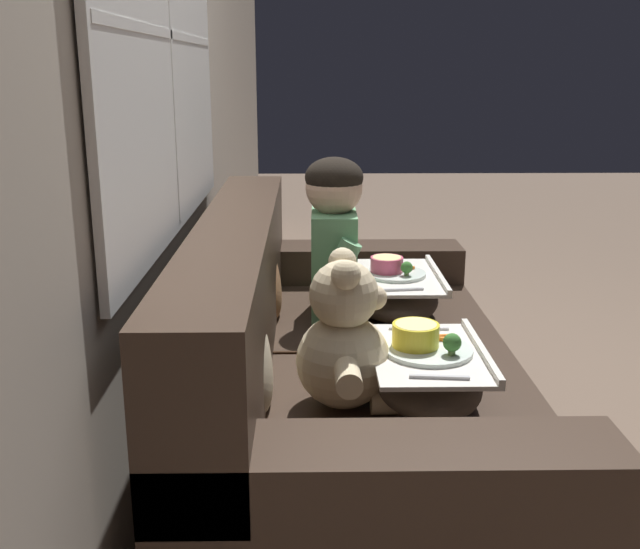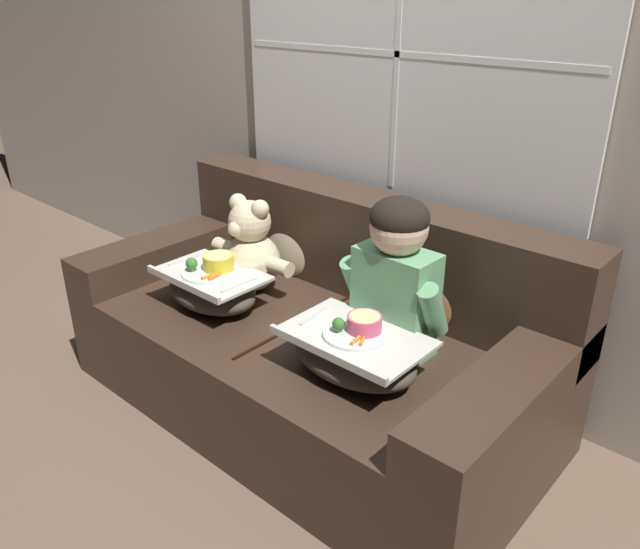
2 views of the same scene
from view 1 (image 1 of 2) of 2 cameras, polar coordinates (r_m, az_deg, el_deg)
The scene contains 9 objects.
ground_plane at distance 2.54m, azimuth 2.77°, elevation -14.54°, with size 14.00×14.00×0.00m, color brown.
wall_back_with_window at distance 2.24m, azimuth -12.55°, elevation 15.93°, with size 8.00×0.08×2.60m.
couch at distance 2.41m, azimuth 1.25°, elevation -8.50°, with size 1.92×0.97×0.83m.
throw_pillow_behind_child at distance 2.67m, azimuth -4.17°, elevation 0.07°, with size 0.33×0.16×0.34m.
throw_pillow_behind_teddy at distance 1.96m, azimuth -5.33°, elevation -5.74°, with size 0.34×0.16×0.35m.
child_figure at distance 2.63m, azimuth 1.08°, elevation 3.37°, with size 0.40×0.20×0.57m.
teddy_bear at distance 1.95m, azimuth 1.97°, elevation -5.21°, with size 0.44×0.31×0.41m.
lap_tray_child at distance 2.70m, azimuth 5.75°, elevation -1.43°, with size 0.48×0.32×0.21m.
lap_tray_teddy at distance 2.01m, azimuth 8.15°, elevation -7.55°, with size 0.44×0.29×0.22m.
Camera 1 is at (-2.19, 0.16, 1.28)m, focal length 42.00 mm.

